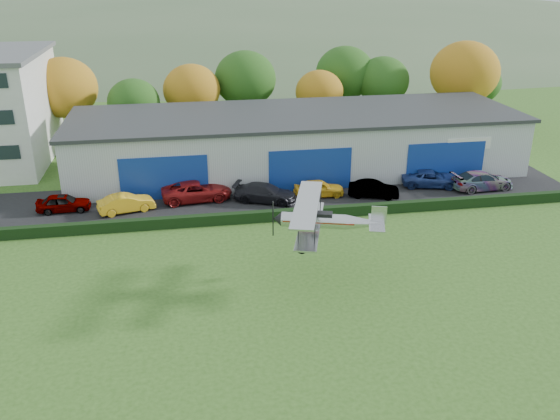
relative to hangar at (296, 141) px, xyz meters
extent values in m
plane|color=#31581B|center=(-5.00, -27.98, -2.66)|extent=(300.00, 300.00, 0.00)
cube|color=black|center=(-2.00, -6.98, -2.63)|extent=(48.00, 9.00, 0.05)
cube|color=black|center=(-2.00, -11.78, -2.26)|extent=(46.00, 0.60, 0.80)
cube|color=#B2B7BC|center=(0.00, 0.02, -0.16)|extent=(40.00, 12.00, 5.00)
cube|color=#2D3033|center=(0.00, 0.02, 2.49)|extent=(40.60, 12.60, 0.30)
cube|color=navy|center=(-12.00, -6.03, -0.86)|extent=(7.00, 0.12, 3.60)
cube|color=navy|center=(0.00, -6.03, -0.86)|extent=(7.00, 0.12, 3.60)
cube|color=navy|center=(12.00, -6.03, -0.86)|extent=(7.00, 0.12, 3.60)
cylinder|color=#3D2614|center=(-22.00, 12.02, -1.08)|extent=(0.36, 0.36, 3.15)
ellipsoid|color=#996D12|center=(-22.00, 12.02, 3.37)|extent=(6.84, 6.84, 6.16)
cylinder|color=#3D2614|center=(-15.00, 10.02, -1.43)|extent=(0.36, 0.36, 2.45)
ellipsoid|color=#1E4C14|center=(-15.00, 10.02, 2.03)|extent=(5.32, 5.32, 4.79)
cylinder|color=#3D2614|center=(-9.00, 12.02, -1.26)|extent=(0.36, 0.36, 2.80)
ellipsoid|color=#996D12|center=(-9.00, 12.02, 2.70)|extent=(6.08, 6.08, 5.47)
cylinder|color=#3D2614|center=(-3.00, 14.02, -1.08)|extent=(0.36, 0.36, 3.15)
ellipsoid|color=#1E4C14|center=(-3.00, 14.02, 3.37)|extent=(6.84, 6.84, 6.16)
cylinder|color=#3D2614|center=(5.00, 12.02, -1.43)|extent=(0.36, 0.36, 2.45)
ellipsoid|color=#996D12|center=(5.00, 12.02, 2.03)|extent=(5.32, 5.32, 4.79)
cylinder|color=#3D2614|center=(13.00, 14.02, -1.26)|extent=(0.36, 0.36, 2.80)
ellipsoid|color=#1E4C14|center=(13.00, 14.02, 2.70)|extent=(6.08, 6.08, 5.47)
cylinder|color=#3D2614|center=(21.00, 10.02, -0.91)|extent=(0.36, 0.36, 3.50)
ellipsoid|color=#996D12|center=(21.00, 10.02, 4.04)|extent=(7.60, 7.60, 6.84)
cylinder|color=#3D2614|center=(25.00, 14.02, -1.43)|extent=(0.36, 0.36, 2.45)
ellipsoid|color=#1E4C14|center=(25.00, 14.02, 2.03)|extent=(5.32, 5.32, 4.79)
cylinder|color=#3D2614|center=(-29.00, 16.02, -1.61)|extent=(0.36, 0.36, 2.10)
ellipsoid|color=#996D12|center=(-29.00, 16.02, 1.36)|extent=(4.56, 4.56, 4.10)
cylinder|color=#3D2614|center=(9.00, 16.02, -1.08)|extent=(0.36, 0.36, 3.15)
ellipsoid|color=#1E4C14|center=(9.00, 16.02, 3.37)|extent=(6.84, 6.84, 6.16)
ellipsoid|color=#4C6642|center=(15.00, 112.02, -18.06)|extent=(320.00, 196.00, 56.00)
ellipsoid|color=#4C6642|center=(85.00, 112.02, -12.56)|extent=(240.00, 126.00, 36.00)
imported|color=gray|center=(-19.69, -7.33, -1.92)|extent=(4.03, 1.66, 1.37)
imported|color=gold|center=(-14.94, -8.27, -1.91)|extent=(4.49, 2.59, 1.40)
imported|color=maroon|center=(-9.48, -6.75, -1.83)|extent=(5.82, 3.11, 1.56)
imported|color=black|center=(-4.09, -8.00, -1.87)|extent=(5.46, 3.84, 1.47)
imported|color=gold|center=(0.41, -7.58, -1.91)|extent=(4.14, 1.73, 1.40)
imported|color=gray|center=(4.76, -8.52, -1.93)|extent=(4.35, 2.66, 1.35)
imported|color=navy|center=(10.41, -6.87, -1.92)|extent=(5.35, 3.41, 1.37)
imported|color=gray|center=(14.40, -8.28, -1.83)|extent=(5.44, 2.49, 1.54)
cylinder|color=silver|center=(-3.13, -20.75, 1.10)|extent=(3.85, 1.95, 0.89)
cone|color=silver|center=(-0.29, -21.61, 1.10)|extent=(2.34, 1.48, 0.89)
cone|color=black|center=(-5.16, -20.13, 1.10)|extent=(0.73, 0.99, 0.89)
cube|color=maroon|center=(-2.84, -20.84, 1.15)|extent=(4.24, 2.08, 0.06)
cube|color=black|center=(-2.65, -20.89, 1.52)|extent=(1.31, 0.91, 0.25)
cube|color=silver|center=(-3.32, -20.69, 0.80)|extent=(3.26, 7.17, 0.10)
cube|color=silver|center=(-3.51, -20.63, 2.14)|extent=(3.47, 7.57, 0.10)
cylinder|color=black|center=(-4.49, -23.02, 1.48)|extent=(0.07, 0.07, 1.28)
cylinder|color=black|center=(-3.64, -23.28, 1.48)|extent=(0.07, 0.07, 1.28)
cylinder|color=black|center=(-2.99, -18.10, 1.48)|extent=(0.07, 0.07, 1.28)
cylinder|color=black|center=(-2.14, -18.36, 1.48)|extent=(0.07, 0.07, 1.28)
cylinder|color=black|center=(-3.61, -20.97, 1.79)|extent=(0.12, 0.22, 0.74)
cylinder|color=black|center=(-3.40, -20.30, 1.79)|extent=(0.12, 0.22, 0.74)
cylinder|color=black|center=(-3.82, -20.98, 0.26)|extent=(0.27, 0.68, 1.21)
cylinder|color=black|center=(-3.57, -20.17, 0.26)|extent=(0.27, 0.68, 1.21)
cylinder|color=black|center=(-3.69, -20.58, -0.33)|extent=(0.61, 1.82, 0.07)
cylinder|color=black|center=(-3.95, -21.43, -0.33)|extent=(0.65, 0.32, 0.63)
cylinder|color=black|center=(-3.43, -19.73, -0.33)|extent=(0.65, 0.32, 0.63)
cylinder|color=black|center=(0.37, -21.82, 0.85)|extent=(0.36, 0.16, 0.42)
cube|color=silver|center=(0.37, -21.82, 1.15)|extent=(1.60, 2.72, 0.06)
cube|color=silver|center=(0.46, -21.84, 1.64)|extent=(0.87, 0.32, 1.09)
cube|color=black|center=(-5.41, -20.05, 1.10)|extent=(0.09, 0.13, 2.17)
camera|label=1|loc=(-10.45, -51.47, 14.80)|focal=37.71mm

